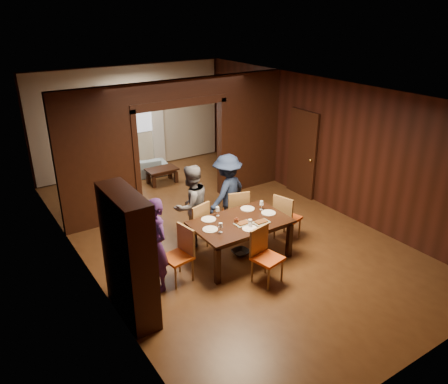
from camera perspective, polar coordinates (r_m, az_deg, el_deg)
floor at (r=9.18m, az=-0.61°, el=-4.99°), size 9.00×9.00×0.00m
ceiling at (r=8.21m, az=-0.70°, el=13.11°), size 5.50×9.00×0.02m
room_walls at (r=10.13m, az=-6.47°, el=6.84°), size 5.52×9.01×2.90m
person_purple at (r=7.13m, az=-8.99°, el=-6.92°), size 0.44×0.62×1.60m
person_grey at (r=8.36m, az=-4.30°, el=-1.81°), size 0.90×0.76×1.63m
person_navy at (r=8.91m, az=0.45°, el=-0.10°), size 1.20×0.95×1.63m
sofa at (r=12.14m, az=-11.48°, el=3.07°), size 1.77×0.91×0.49m
serving_bowl at (r=7.97m, az=2.27°, el=-3.20°), size 0.33×0.33×0.08m
dining_table at (r=8.07m, az=2.12°, el=-6.22°), size 1.74×1.08×0.76m
coffee_table at (r=11.61m, az=-8.09°, el=2.13°), size 0.80×0.50×0.40m
chair_left at (r=7.42m, az=-6.15°, el=-8.28°), size 0.51×0.51×0.97m
chair_right at (r=8.75m, az=8.32°, el=-3.19°), size 0.54×0.54×0.97m
chair_far_l at (r=8.37m, az=-3.97°, el=-4.30°), size 0.54×0.54×0.97m
chair_far_r at (r=8.89m, az=1.52°, el=-2.48°), size 0.54×0.54×0.97m
chair_near at (r=7.39m, az=5.72°, el=-8.42°), size 0.52×0.52×0.97m
hutch at (r=6.54m, az=-12.35°, el=-8.18°), size 0.40×1.20×2.00m
door_right at (r=10.69m, az=10.18°, el=4.93°), size 0.06×0.90×2.10m
window_far at (r=12.35m, az=-12.07°, el=10.41°), size 1.20×0.03×1.30m
curtain_left at (r=12.18m, az=-15.11°, el=7.75°), size 0.35×0.06×2.40m
curtain_right at (r=12.70m, az=-8.67°, el=8.92°), size 0.35×0.06×2.40m
plate_left at (r=7.60m, az=-1.81°, el=-4.90°), size 0.27×0.27×0.01m
plate_far_l at (r=7.94m, az=-2.03°, el=-3.58°), size 0.27×0.27×0.01m
plate_far_r at (r=8.35m, az=3.09°, el=-2.19°), size 0.27×0.27×0.01m
plate_right at (r=8.22m, az=5.84°, el=-2.72°), size 0.27×0.27×0.01m
plate_near at (r=7.63m, az=3.41°, el=-4.79°), size 0.27×0.27×0.01m
platter_a at (r=7.78m, az=2.51°, el=-4.10°), size 0.30×0.20×0.04m
platter_b at (r=7.84m, az=4.88°, el=-3.92°), size 0.30×0.20×0.04m
wineglass_left at (r=7.47m, az=-0.44°, el=-4.69°), size 0.08×0.08×0.18m
wineglass_far at (r=8.04m, az=-0.86°, el=-2.54°), size 0.08×0.08×0.18m
wineglass_right at (r=8.31m, az=4.92°, el=-1.74°), size 0.08×0.08×0.18m
tumbler at (r=7.68m, az=3.42°, el=-4.08°), size 0.07×0.07×0.14m
condiment_jar at (r=7.78m, az=1.64°, el=-3.77°), size 0.08×0.08×0.11m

